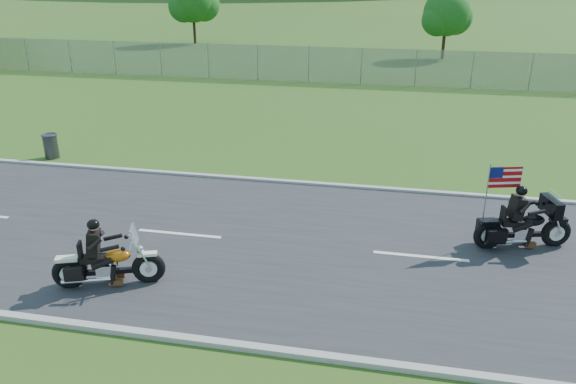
# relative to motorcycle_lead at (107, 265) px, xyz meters

# --- Properties ---
(ground) EXTENTS (420.00, 420.00, 0.00)m
(ground) POSITION_rel_motorcycle_lead_xyz_m (2.58, 2.56, -0.50)
(ground) COLOR #224B17
(ground) RESTS_ON ground
(road) EXTENTS (120.00, 8.00, 0.04)m
(road) POSITION_rel_motorcycle_lead_xyz_m (2.58, 2.56, -0.48)
(road) COLOR #28282B
(road) RESTS_ON ground
(curb_north) EXTENTS (120.00, 0.18, 0.12)m
(curb_north) POSITION_rel_motorcycle_lead_xyz_m (2.58, 6.61, -0.45)
(curb_north) COLOR #9E9B93
(curb_north) RESTS_ON ground
(curb_south) EXTENTS (120.00, 0.18, 0.12)m
(curb_south) POSITION_rel_motorcycle_lead_xyz_m (2.58, -1.49, -0.45)
(curb_south) COLOR #9E9B93
(curb_south) RESTS_ON ground
(fence) EXTENTS (60.00, 0.03, 2.00)m
(fence) POSITION_rel_motorcycle_lead_xyz_m (-2.42, 22.56, 0.50)
(fence) COLOR gray
(fence) RESTS_ON ground
(tree_fence_near) EXTENTS (3.52, 3.28, 4.75)m
(tree_fence_near) POSITION_rel_motorcycle_lead_xyz_m (8.63, 32.60, 2.47)
(tree_fence_near) COLOR #382316
(tree_fence_near) RESTS_ON ground
(tree_fence_mid) EXTENTS (3.96, 3.69, 5.30)m
(tree_fence_mid) POSITION_rel_motorcycle_lead_xyz_m (-11.37, 36.60, 2.80)
(tree_fence_mid) COLOR #382316
(tree_fence_mid) RESTS_ON ground
(motorcycle_lead) EXTENTS (2.28, 1.08, 1.59)m
(motorcycle_lead) POSITION_rel_motorcycle_lead_xyz_m (0.00, 0.00, 0.00)
(motorcycle_lead) COLOR black
(motorcycle_lead) RESTS_ON ground
(motorcycle_follow) EXTENTS (2.37, 1.09, 2.02)m
(motorcycle_follow) POSITION_rel_motorcycle_lead_xyz_m (8.95, 3.56, 0.05)
(motorcycle_follow) COLOR black
(motorcycle_follow) RESTS_ON ground
(trash_can) EXTENTS (0.60, 0.60, 0.84)m
(trash_can) POSITION_rel_motorcycle_lead_xyz_m (-6.09, 7.41, -0.08)
(trash_can) COLOR #313135
(trash_can) RESTS_ON ground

